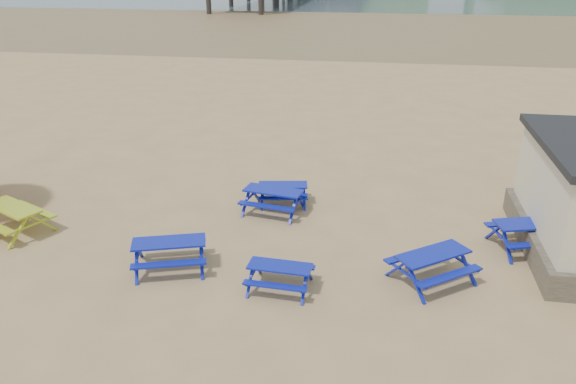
# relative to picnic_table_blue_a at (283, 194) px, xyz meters

# --- Properties ---
(ground) EXTENTS (400.00, 400.00, 0.00)m
(ground) POSITION_rel_picnic_table_blue_a_xyz_m (0.29, -2.90, -0.33)
(ground) COLOR tan
(ground) RESTS_ON ground
(wet_sand) EXTENTS (400.00, 400.00, 0.00)m
(wet_sand) POSITION_rel_picnic_table_blue_a_xyz_m (0.29, 52.10, -0.33)
(wet_sand) COLOR olive
(wet_sand) RESTS_ON ground
(picnic_table_blue_a) EXTENTS (1.79, 1.54, 0.66)m
(picnic_table_blue_a) POSITION_rel_picnic_table_blue_a_xyz_m (0.00, 0.00, 0.00)
(picnic_table_blue_a) COLOR navy
(picnic_table_blue_a) RESTS_ON ground
(picnic_table_blue_b) EXTENTS (2.05, 1.76, 0.76)m
(picnic_table_blue_b) POSITION_rel_picnic_table_blue_a_xyz_m (-0.18, -0.75, 0.05)
(picnic_table_blue_b) COLOR navy
(picnic_table_blue_b) RESTS_ON ground
(picnic_table_blue_c) EXTENTS (2.30, 2.05, 0.81)m
(picnic_table_blue_c) POSITION_rel_picnic_table_blue_a_xyz_m (7.24, -1.97, 0.07)
(picnic_table_blue_c) COLOR navy
(picnic_table_blue_c) RESTS_ON ground
(picnic_table_blue_d) EXTENTS (2.24, 2.01, 0.78)m
(picnic_table_blue_d) POSITION_rel_picnic_table_blue_a_xyz_m (-2.17, -4.59, 0.06)
(picnic_table_blue_d) COLOR navy
(picnic_table_blue_d) RESTS_ON ground
(picnic_table_blue_e) EXTENTS (1.62, 1.34, 0.65)m
(picnic_table_blue_e) POSITION_rel_picnic_table_blue_a_xyz_m (0.82, -5.09, -0.01)
(picnic_table_blue_e) COLOR navy
(picnic_table_blue_e) RESTS_ON ground
(picnic_table_blue_f) EXTENTS (2.42, 2.35, 0.79)m
(picnic_table_blue_f) POSITION_rel_picnic_table_blue_a_xyz_m (4.48, -4.12, 0.06)
(picnic_table_blue_f) COLOR navy
(picnic_table_blue_f) RESTS_ON ground
(picnic_table_yellow) EXTENTS (2.43, 2.26, 0.81)m
(picnic_table_yellow) POSITION_rel_picnic_table_blue_a_xyz_m (-7.40, -3.36, 0.08)
(picnic_table_yellow) COLOR gold
(picnic_table_yellow) RESTS_ON ground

